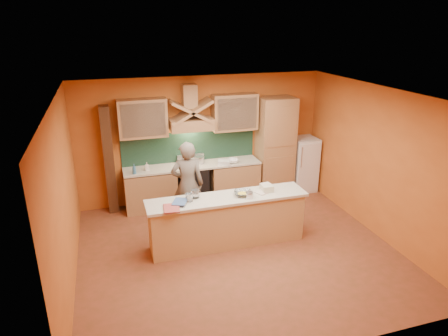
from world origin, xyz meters
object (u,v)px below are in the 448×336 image
object	(u,v)px
person	(188,185)
stove	(193,184)
kitchen_scale	(249,196)
fridge	(303,164)
mixing_bowl	(243,193)

from	to	relation	value
person	stove	bearing A→B (deg)	-99.15
person	kitchen_scale	world-z (taller)	person
kitchen_scale	fridge	bearing A→B (deg)	60.61
fridge	stove	bearing A→B (deg)	180.00
fridge	mixing_bowl	bearing A→B (deg)	-139.12
stove	fridge	bearing A→B (deg)	0.00
stove	person	size ratio (longest dim) A/B	0.51
kitchen_scale	mixing_bowl	xyz separation A→B (m)	(-0.07, 0.14, -0.01)
fridge	person	size ratio (longest dim) A/B	0.74
fridge	kitchen_scale	world-z (taller)	fridge
fridge	mixing_bowl	size ratio (longest dim) A/B	4.17
person	fridge	bearing A→B (deg)	-152.67
stove	person	bearing A→B (deg)	-108.42
person	kitchen_scale	bearing A→B (deg)	138.85
person	kitchen_scale	distance (m)	1.39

